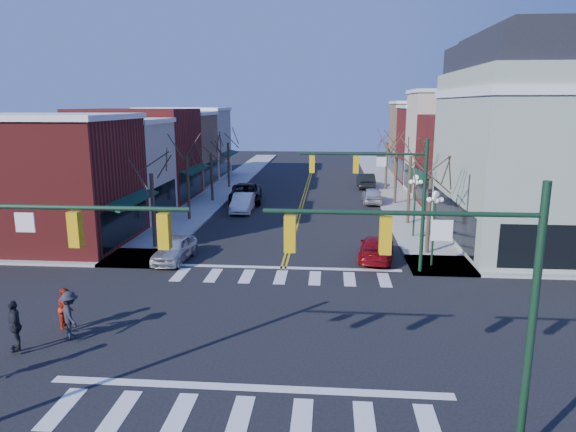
% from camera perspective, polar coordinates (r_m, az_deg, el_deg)
% --- Properties ---
extents(ground, '(160.00, 160.00, 0.00)m').
position_cam_1_polar(ground, '(21.43, -2.44, -12.23)').
color(ground, black).
rests_on(ground, ground).
extents(sidewalk_left, '(3.50, 70.00, 0.15)m').
position_cam_1_polar(sidewalk_left, '(41.85, -10.99, -0.10)').
color(sidewalk_left, '#9E9B93').
rests_on(sidewalk_left, ground).
extents(sidewalk_right, '(3.50, 70.00, 0.15)m').
position_cam_1_polar(sidewalk_right, '(40.80, 13.41, -0.53)').
color(sidewalk_right, '#9E9B93').
rests_on(sidewalk_right, ground).
extents(bldg_left_brick_a, '(10.00, 8.50, 8.00)m').
position_cam_1_polar(bldg_left_brick_a, '(36.25, -25.15, 3.37)').
color(bldg_left_brick_a, maroon).
rests_on(bldg_left_brick_a, ground).
extents(bldg_left_stucco_a, '(10.00, 7.00, 7.50)m').
position_cam_1_polar(bldg_left_stucco_a, '(43.11, -20.08, 4.70)').
color(bldg_left_stucco_a, '#BEB29D').
rests_on(bldg_left_stucco_a, ground).
extents(bldg_left_brick_b, '(10.00, 9.00, 8.50)m').
position_cam_1_polar(bldg_left_brick_b, '(50.39, -16.35, 6.52)').
color(bldg_left_brick_b, maroon).
rests_on(bldg_left_brick_b, ground).
extents(bldg_left_tan, '(10.00, 7.50, 7.80)m').
position_cam_1_polar(bldg_left_tan, '(58.17, -13.44, 7.04)').
color(bldg_left_tan, '#A07B58').
rests_on(bldg_left_tan, ground).
extents(bldg_left_stucco_b, '(10.00, 8.00, 8.20)m').
position_cam_1_polar(bldg_left_stucco_b, '(65.54, -11.36, 7.87)').
color(bldg_left_stucco_b, '#BEB29D').
rests_on(bldg_left_stucco_b, ground).
extents(bldg_right_brick_a, '(10.00, 8.50, 8.00)m').
position_cam_1_polar(bldg_right_brick_a, '(47.19, 20.77, 5.55)').
color(bldg_right_brick_a, maroon).
rests_on(bldg_right_brick_a, ground).
extents(bldg_right_stucco, '(10.00, 7.00, 10.00)m').
position_cam_1_polar(bldg_right_stucco, '(54.56, 18.64, 7.57)').
color(bldg_right_stucco, '#BEB29D').
rests_on(bldg_right_stucco, ground).
extents(bldg_right_brick_b, '(10.00, 8.00, 8.50)m').
position_cam_1_polar(bldg_right_brick_b, '(61.91, 16.96, 7.47)').
color(bldg_right_brick_b, maroon).
rests_on(bldg_right_brick_b, ground).
extents(bldg_right_tan, '(10.00, 8.00, 9.00)m').
position_cam_1_polar(bldg_right_tan, '(69.71, 15.60, 8.24)').
color(bldg_right_tan, '#A07B58').
rests_on(bldg_right_tan, ground).
extents(victorian_corner, '(12.25, 14.25, 13.30)m').
position_cam_1_polar(victorian_corner, '(36.70, 27.38, 7.44)').
color(victorian_corner, '#97A690').
rests_on(victorian_corner, ground).
extents(traffic_mast_near_left, '(6.60, 0.28, 7.20)m').
position_cam_1_polar(traffic_mast_near_left, '(14.98, -28.09, -5.41)').
color(traffic_mast_near_left, '#14331E').
rests_on(traffic_mast_near_left, ground).
extents(traffic_mast_near_right, '(6.60, 0.28, 7.20)m').
position_cam_1_polar(traffic_mast_near_right, '(13.02, 18.18, -7.09)').
color(traffic_mast_near_right, '#14331E').
rests_on(traffic_mast_near_right, ground).
extents(traffic_mast_far_right, '(6.60, 0.28, 7.20)m').
position_cam_1_polar(traffic_mast_far_right, '(27.24, 11.11, 3.23)').
color(traffic_mast_far_right, '#14331E').
rests_on(traffic_mast_far_right, ground).
extents(lamppost_corner, '(0.36, 0.36, 4.33)m').
position_cam_1_polar(lamppost_corner, '(29.04, 15.94, 0.03)').
color(lamppost_corner, '#14331E').
rests_on(lamppost_corner, ground).
extents(lamppost_midblock, '(0.36, 0.36, 4.33)m').
position_cam_1_polar(lamppost_midblock, '(35.32, 13.95, 2.26)').
color(lamppost_midblock, '#14331E').
rests_on(lamppost_midblock, ground).
extents(tree_left_a, '(0.24, 0.24, 4.76)m').
position_cam_1_polar(tree_left_a, '(32.88, -14.74, 0.46)').
color(tree_left_a, '#382B21').
rests_on(tree_left_a, ground).
extents(tree_left_b, '(0.24, 0.24, 5.04)m').
position_cam_1_polar(tree_left_b, '(40.36, -11.03, 2.98)').
color(tree_left_b, '#382B21').
rests_on(tree_left_b, ground).
extents(tree_left_c, '(0.24, 0.24, 4.55)m').
position_cam_1_polar(tree_left_c, '(48.06, -8.47, 4.25)').
color(tree_left_c, '#382B21').
rests_on(tree_left_c, ground).
extents(tree_left_d, '(0.24, 0.24, 4.90)m').
position_cam_1_polar(tree_left_d, '(55.79, -6.62, 5.58)').
color(tree_left_d, '#382B21').
rests_on(tree_left_d, ground).
extents(tree_right_a, '(0.24, 0.24, 4.62)m').
position_cam_1_polar(tree_right_a, '(31.61, 15.37, -0.17)').
color(tree_right_a, '#382B21').
rests_on(tree_right_a, ground).
extents(tree_right_b, '(0.24, 0.24, 5.18)m').
position_cam_1_polar(tree_right_b, '(39.31, 13.30, 2.74)').
color(tree_right_b, '#382B21').
rests_on(tree_right_b, ground).
extents(tree_right_c, '(0.24, 0.24, 4.83)m').
position_cam_1_polar(tree_right_c, '(47.17, 11.88, 4.14)').
color(tree_right_c, '#382B21').
rests_on(tree_right_c, ground).
extents(tree_right_d, '(0.24, 0.24, 4.97)m').
position_cam_1_polar(tree_right_d, '(55.04, 10.87, 5.39)').
color(tree_right_d, '#382B21').
rests_on(tree_right_d, ground).
extents(car_left_near, '(1.98, 4.28, 1.42)m').
position_cam_1_polar(car_left_near, '(30.45, -12.48, -3.60)').
color(car_left_near, silver).
rests_on(car_left_near, ground).
extents(car_left_mid, '(1.72, 4.67, 1.53)m').
position_cam_1_polar(car_left_mid, '(43.45, -5.05, 1.47)').
color(car_left_mid, white).
rests_on(car_left_mid, ground).
extents(car_left_far, '(3.52, 6.45, 1.71)m').
position_cam_1_polar(car_left_far, '(47.61, -4.73, 2.54)').
color(car_left_far, black).
rests_on(car_left_far, ground).
extents(car_right_near, '(2.52, 4.95, 1.38)m').
position_cam_1_polar(car_right_near, '(30.45, 9.78, -3.52)').
color(car_right_near, maroon).
rests_on(car_right_near, ground).
extents(car_right_mid, '(1.77, 4.37, 1.49)m').
position_cam_1_polar(car_right_mid, '(47.61, 9.34, 2.28)').
color(car_right_mid, silver).
rests_on(car_right_mid, ground).
extents(car_right_far, '(1.81, 4.89, 1.60)m').
position_cam_1_polar(car_right_far, '(56.44, 8.64, 3.91)').
color(car_right_far, black).
rests_on(car_right_far, ground).
extents(pedestrian_red_b, '(0.77, 0.91, 1.65)m').
position_cam_1_polar(pedestrian_red_b, '(22.55, -23.43, -9.33)').
color(pedestrian_red_b, '#A92312').
rests_on(pedestrian_red_b, sidewalk_left).
extents(pedestrian_dark_a, '(0.99, 1.19, 1.90)m').
position_cam_1_polar(pedestrian_dark_a, '(21.33, -28.08, -10.66)').
color(pedestrian_dark_a, '#212229').
rests_on(pedestrian_dark_a, sidewalk_left).
extents(pedestrian_dark_b, '(1.28, 1.34, 1.83)m').
position_cam_1_polar(pedestrian_dark_b, '(21.56, -23.06, -10.03)').
color(pedestrian_dark_b, '#22212A').
rests_on(pedestrian_dark_b, sidewalk_left).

